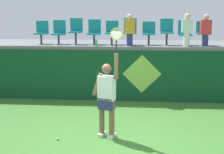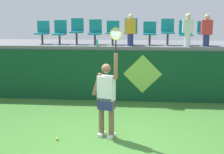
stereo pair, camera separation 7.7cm
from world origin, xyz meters
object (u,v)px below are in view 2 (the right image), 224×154
Objects in this scene: tennis_player at (106,96)px; stadium_chair_3 at (95,31)px; stadium_chair_9 at (204,32)px; stadium_chair_8 at (186,32)px; stadium_chair_5 at (131,30)px; stadium_chair_7 at (168,30)px; spectator_2 at (207,30)px; stadium_chair_1 at (60,31)px; spectator_1 at (188,29)px; spectator_0 at (131,30)px; stadium_chair_4 at (113,31)px; tennis_ball at (57,139)px; water_bottle at (97,43)px; stadium_chair_6 at (150,32)px; stadium_chair_0 at (43,31)px; stadium_chair_2 at (77,30)px.

stadium_chair_3 is at bearing 101.81° from tennis_player.
stadium_chair_8 is at bearing 179.06° from stadium_chair_9.
stadium_chair_5 reaches higher than stadium_chair_7.
spectator_2 reaches higher than stadium_chair_3.
stadium_chair_7 reaches higher than stadium_chair_1.
stadium_chair_1 is 4.39m from spectator_1.
spectator_0 is (0.00, -0.44, 0.04)m from stadium_chair_5.
stadium_chair_7 is 1.22m from stadium_chair_9.
stadium_chair_4 is 0.92× the size of stadium_chair_7.
tennis_ball is 0.06× the size of spectator_2.
spectator_0 is at bearing -166.66° from stadium_chair_8.
stadium_chair_3 is at bearing 179.92° from stadium_chair_7.
spectator_2 is (1.22, -0.40, 0.04)m from stadium_chair_7.
stadium_chair_3 is at bearing 86.08° from tennis_ball.
tennis_player is at bearing -129.18° from spectator_2.
water_bottle is at bearing -164.62° from stadium_chair_7.
tennis_ball is at bearing -136.04° from spectator_2.
stadium_chair_9 is at bearing -0.04° from stadium_chair_4.
spectator_1 is (0.61, -0.46, 0.06)m from stadium_chair_7.
stadium_chair_9 is (0.61, -0.01, 0.01)m from stadium_chair_8.
tennis_ball is 6.04m from spectator_2.
stadium_chair_6 is at bearing -0.62° from stadium_chair_5.
stadium_chair_8 is at bearing 0.06° from stadium_chair_0.
stadium_chair_6 is 0.89× the size of stadium_chair_7.
stadium_chair_4 is 1.03× the size of stadium_chair_6.
stadium_chair_4 is 1.02× the size of stadium_chair_9.
stadium_chair_3 is 1.25m from stadium_chair_5.
stadium_chair_0 is at bearing -179.88° from stadium_chair_2.
stadium_chair_0 is at bearing 110.40° from tennis_ball.
stadium_chair_5 is at bearing -0.03° from stadium_chair_3.
stadium_chair_6 is at bearing 179.93° from stadium_chair_9.
stadium_chair_4 is at bearing -179.82° from stadium_chair_8.
spectator_2 is (0.61, -0.40, 0.10)m from stadium_chair_8.
stadium_chair_3 is (1.88, 0.00, 0.02)m from stadium_chair_0.
water_bottle is at bearing -39.09° from stadium_chair_2.
stadium_chair_7 reaches higher than water_bottle.
stadium_chair_1 is at bearing 102.70° from tennis_ball.
stadium_chair_5 is at bearing 166.03° from spectator_1.
stadium_chair_5 is 1.86m from stadium_chair_8.
stadium_chair_5 reaches higher than stadium_chair_0.
stadium_chair_2 reaches higher than stadium_chair_7.
stadium_chair_4 is (-0.21, 3.95, 1.28)m from tennis_player.
tennis_ball is 4.11m from water_bottle.
spectator_0 is at bearing -13.05° from stadium_chair_2.
stadium_chair_4 reaches higher than tennis_player.
stadium_chair_1 is at bearing 179.87° from stadium_chair_6.
stadium_chair_3 is at bearing 0.15° from stadium_chair_0.
stadium_chair_7 is at bearing -0.02° from stadium_chair_2.
stadium_chair_7 is (2.35, 0.65, 0.39)m from water_bottle.
stadium_chair_7 is (3.14, -0.00, -0.01)m from stadium_chair_2.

